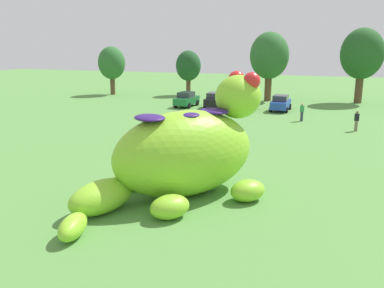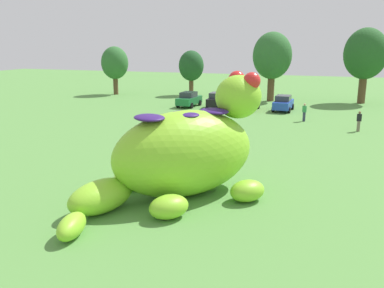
{
  "view_description": "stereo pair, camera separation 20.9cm",
  "coord_description": "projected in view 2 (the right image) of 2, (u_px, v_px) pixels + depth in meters",
  "views": [
    {
      "loc": [
        7.51,
        -18.69,
        7.17
      ],
      "look_at": [
        1.02,
        0.12,
        2.3
      ],
      "focal_mm": 38.4,
      "sensor_mm": 36.0,
      "label": 1
    },
    {
      "loc": [
        7.71,
        -18.62,
        7.17
      ],
      "look_at": [
        1.02,
        0.12,
        2.3
      ],
      "focal_mm": 38.4,
      "sensor_mm": 36.0,
      "label": 2
    }
  ],
  "objects": [
    {
      "name": "spectator_near_inflatable",
      "position": [
        304.0,
        112.0,
        38.74
      ],
      "size": [
        0.38,
        0.26,
        1.71
      ],
      "color": "#2D334C",
      "rests_on": "ground"
    },
    {
      "name": "spectator_by_cars",
      "position": [
        187.0,
        149.0,
        25.27
      ],
      "size": [
        0.38,
        0.26,
        1.71
      ],
      "color": "#726656",
      "rests_on": "ground"
    },
    {
      "name": "car_orange",
      "position": [
        248.0,
        102.0,
        45.46
      ],
      "size": [
        2.05,
        4.16,
        1.72
      ],
      "color": "orange",
      "rests_on": "ground"
    },
    {
      "name": "tree_left",
      "position": [
        191.0,
        66.0,
        57.84
      ],
      "size": [
        3.53,
        3.53,
        6.26
      ],
      "color": "brown",
      "rests_on": "ground"
    },
    {
      "name": "ground_plane",
      "position": [
        173.0,
        186.0,
        21.25
      ],
      "size": [
        160.0,
        160.0,
        0.0
      ],
      "primitive_type": "plane",
      "color": "#568E42"
    },
    {
      "name": "giant_inflatable_creature",
      "position": [
        185.0,
        152.0,
        19.59
      ],
      "size": [
        8.09,
        10.88,
        5.83
      ],
      "color": "#8CD12D",
      "rests_on": "ground"
    },
    {
      "name": "spectator_mid_field",
      "position": [
        359.0,
        121.0,
        34.28
      ],
      "size": [
        0.38,
        0.26,
        1.71
      ],
      "color": "#726656",
      "rests_on": "ground"
    },
    {
      "name": "tree_centre_left",
      "position": [
        366.0,
        54.0,
        49.4
      ],
      "size": [
        5.11,
        5.11,
        9.07
      ],
      "color": "brown",
      "rests_on": "ground"
    },
    {
      "name": "car_green",
      "position": [
        189.0,
        99.0,
        47.88
      ],
      "size": [
        2.12,
        4.19,
        1.72
      ],
      "color": "#1E7238",
      "rests_on": "ground"
    },
    {
      "name": "car_black",
      "position": [
        217.0,
        100.0,
        47.31
      ],
      "size": [
        2.09,
        4.18,
        1.72
      ],
      "color": "black",
      "rests_on": "ground"
    },
    {
      "name": "car_blue",
      "position": [
        283.0,
        103.0,
        44.76
      ],
      "size": [
        2.03,
        4.15,
        1.72
      ],
      "color": "#2347B7",
      "rests_on": "ground"
    },
    {
      "name": "tree_far_left",
      "position": [
        115.0,
        63.0,
        58.61
      ],
      "size": [
        3.84,
        3.84,
        6.82
      ],
      "color": "brown",
      "rests_on": "ground"
    },
    {
      "name": "tree_mid_left",
      "position": [
        272.0,
        56.0,
        51.48
      ],
      "size": [
        4.87,
        4.87,
        8.64
      ],
      "color": "brown",
      "rests_on": "ground"
    }
  ]
}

